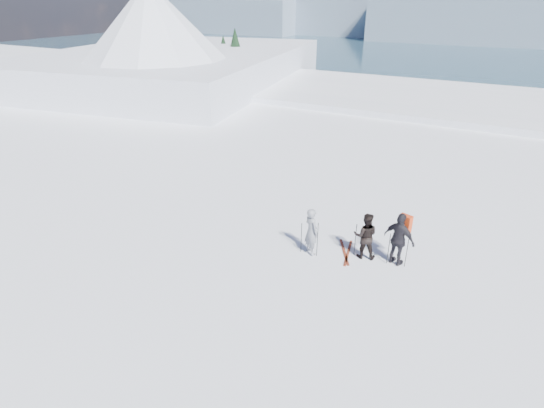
% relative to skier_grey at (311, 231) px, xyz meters
% --- Properties ---
extents(lake_basin, '(820.00, 820.00, 71.62)m').
position_rel_skier_grey_xyz_m(lake_basin, '(0.90, 27.15, -7.37)').
color(lake_basin, white).
rests_on(lake_basin, ground).
extents(near_ridge, '(31.37, 35.68, 25.62)m').
position_rel_skier_grey_xyz_m(near_ridge, '(-25.69, 26.46, -4.37)').
color(near_ridge, white).
rests_on(near_ridge, ground).
extents(skier_grey, '(0.76, 0.70, 1.75)m').
position_rel_skier_grey_xyz_m(skier_grey, '(0.00, 0.00, 0.00)').
color(skier_grey, gray).
rests_on(skier_grey, ground).
extents(skier_dark, '(0.97, 0.84, 1.69)m').
position_rel_skier_grey_xyz_m(skier_dark, '(1.73, 0.65, -0.03)').
color(skier_dark, black).
rests_on(skier_dark, ground).
extents(skier_pack, '(1.20, 0.79, 1.90)m').
position_rel_skier_grey_xyz_m(skier_pack, '(2.83, 0.76, 0.08)').
color(skier_pack, black).
rests_on(skier_pack, ground).
extents(backpack, '(0.46, 0.34, 0.61)m').
position_rel_skier_grey_xyz_m(backpack, '(2.91, 1.00, 1.33)').
color(backpack, red).
rests_on(backpack, skier_pack).
extents(ski_poles, '(3.50, 0.84, 1.34)m').
position_rel_skier_grey_xyz_m(ski_poles, '(1.50, 0.40, -0.25)').
color(ski_poles, black).
rests_on(ski_poles, ground).
extents(skis_loose, '(0.89, 1.69, 0.03)m').
position_rel_skier_grey_xyz_m(skis_loose, '(1.13, 0.60, -0.86)').
color(skis_loose, black).
rests_on(skis_loose, ground).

